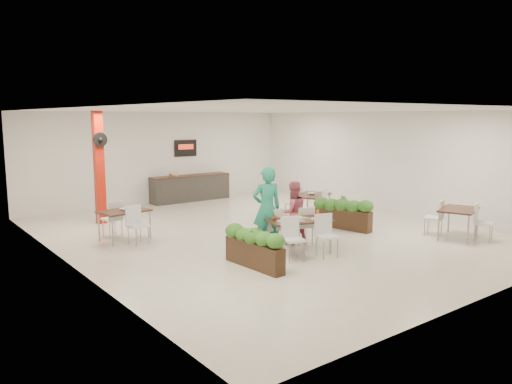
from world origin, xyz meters
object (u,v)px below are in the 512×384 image
Objects in this scene: red_column at (99,166)px; diner_woman at (293,213)px; side_table_a at (124,215)px; service_counter at (190,187)px; planter_left at (254,244)px; side_table_b at (311,198)px; main_table at (298,224)px; diner_man at (267,208)px; planter_right at (343,211)px; side_table_c at (459,214)px.

red_column is 2.12× the size of diner_woman.
red_column reaches higher than side_table_a.
red_column is 4.56m from service_counter.
planter_left is 1.03× the size of side_table_b.
main_table is at bearing 12.80° from planter_left.
side_table_a is at bearing 107.32° from planter_left.
service_counter is 1.58× the size of diner_man.
main_table is 1.09× the size of planter_right.
diner_man is (-0.39, 0.65, 0.32)m from main_table.
planter_right is at bearing -81.48° from service_counter.
diner_man reaches higher than planter_right.
diner_man is (2.03, -5.07, -0.69)m from red_column.
main_table and side_table_c have the same top height.
red_column reaches higher than main_table.
side_table_c is at bearing -44.41° from side_table_a.
side_table_a is (-2.28, 2.77, -0.32)m from diner_man.
side_table_c is (6.50, -7.18, -1.02)m from red_column.
side_table_b is (2.34, 1.82, -0.12)m from diner_woman.
main_table is 1.00× the size of diner_man.
diner_man is 1.26× the size of diner_woman.
side_table_b is (4.25, 2.81, 0.15)m from planter_left.
side_table_c is (5.58, -1.11, 0.14)m from planter_left.
red_column is at bearing 136.71° from planter_right.
service_counter is at bearing -89.12° from diner_man.
service_counter reaches higher than planter_left.
side_table_a is (-3.08, 2.77, -0.13)m from diner_woman.
diner_man is at bearing -172.64° from planter_right.
service_counter is at bearing 78.24° from main_table.
planter_left is 5.10m from side_table_b.
diner_man is at bearing -105.84° from service_counter.
side_table_c reaches higher than planter_right.
main_table is 0.78m from diner_woman.
planter_left is 1.02× the size of side_table_c.
side_table_c is (4.08, -1.46, -0.01)m from main_table.
planter_left is at bearing -161.32° from planter_right.
planter_right is at bearing 18.68° from planter_left.
diner_woman is (-1.17, -6.94, 0.26)m from service_counter.
red_column is 1.84× the size of planter_right.
planter_left is 4.29m from planter_right.
diner_woman is 0.90× the size of side_table_c.
side_table_a is 8.33m from side_table_c.
planter_left is (-1.11, -0.99, -0.47)m from diner_man.
diner_woman is at bearing -166.58° from side_table_b.
side_table_c is (6.76, -4.88, -0.00)m from side_table_a.
side_table_a is at bearing -135.58° from service_counter.
planter_left is at bearing -170.95° from side_table_b.
side_table_c is at bearing 166.86° from diner_woman.
red_column is 1.94× the size of side_table_b.
red_column is 1.07× the size of service_counter.
diner_woman reaches higher than side_table_b.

